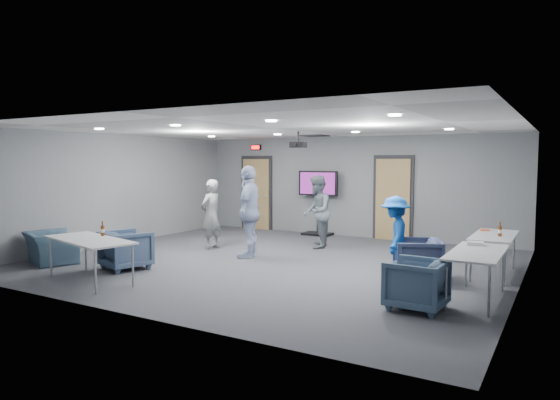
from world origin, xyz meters
The scene contains 28 objects.
floor centered at (0.00, 0.00, 0.00)m, with size 9.00×9.00×0.00m, color #33353B.
ceiling centered at (0.00, 0.00, 2.70)m, with size 9.00×9.00×0.00m, color white.
wall_back centered at (0.00, 4.00, 1.35)m, with size 9.00×0.02×2.70m, color slate.
wall_front centered at (0.00, -4.00, 1.35)m, with size 9.00×0.02×2.70m, color slate.
wall_left centered at (-4.50, 0.00, 1.35)m, with size 0.02×8.00×2.70m, color slate.
wall_right centered at (4.50, 0.00, 1.35)m, with size 0.02×8.00×2.70m, color slate.
door_left centered at (-3.00, 3.95, 1.07)m, with size 1.06×0.17×2.24m.
door_right centered at (1.20, 3.95, 1.07)m, with size 1.06×0.17×2.24m.
exit_sign centered at (-3.00, 3.93, 2.45)m, with size 0.32×0.08×0.16m.
hvac_diffuser centered at (-0.50, 2.80, 2.69)m, with size 0.60×0.60×0.03m, color black.
downlights centered at (0.00, 0.00, 2.68)m, with size 6.18×3.78×0.02m.
person_a centered at (-2.08, 0.56, 0.81)m, with size 0.59×0.39×1.62m, color gray.
person_b centered at (0.01, 1.89, 0.86)m, with size 0.83×0.65×1.71m, color slate.
person_c centered at (-0.72, 0.14, 0.98)m, with size 1.14×0.48×1.95m, color #A8B6D8.
person_d centered at (2.46, 0.10, 0.71)m, with size 0.92×0.53×1.43m, color #194EA4.
chair_right_b centered at (2.90, -0.07, 0.36)m, with size 0.77×0.79×0.72m, color #37405F.
chair_right_c centered at (3.35, -1.82, 0.35)m, with size 0.75×0.77×0.70m, color #3D526B.
chair_front_a centered at (-2.11, -2.00, 0.37)m, with size 0.79×0.81×0.74m, color #3D4D69.
chair_front_b centered at (-3.80, -2.40, 0.32)m, with size 0.98×0.86×0.64m, color #374C5F.
table_right_a centered at (4.00, 0.99, 0.68)m, with size 0.69×1.66×0.73m.
table_right_b centered at (4.00, -0.91, 0.68)m, with size 0.71×1.71×0.73m.
table_front_left centered at (-1.90, -3.00, 0.69)m, with size 2.04×1.24×0.73m.
bottle_front centered at (-1.98, -2.65, 0.83)m, with size 0.07×0.07×0.26m.
bottle_right centered at (4.11, 0.82, 0.83)m, with size 0.07×0.07×0.26m.
snack_box centered at (3.78, 1.41, 0.75)m, with size 0.16×0.10×0.03m, color #C35230.
wrapper centered at (3.89, -0.38, 0.76)m, with size 0.25×0.17×0.06m, color silver.
tv_stand centered at (-0.85, 3.75, 1.01)m, with size 1.16×0.55×1.78m.
projector centered at (0.00, 0.98, 2.41)m, with size 0.34×0.32×0.35m.
Camera 1 is at (5.13, -8.63, 2.06)m, focal length 32.00 mm.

